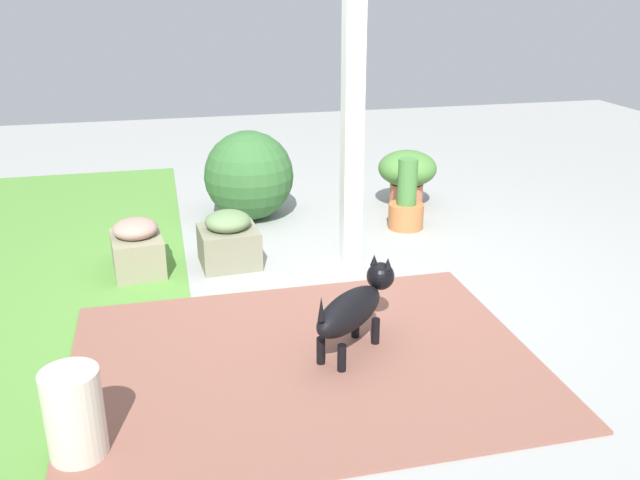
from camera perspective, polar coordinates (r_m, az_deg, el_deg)
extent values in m
plane|color=#989A97|center=(4.55, 1.92, -3.50)|extent=(12.00, 12.00, 0.00)
cube|color=brown|center=(3.63, -1.25, -10.13)|extent=(1.80, 2.40, 0.02)
cube|color=white|center=(4.59, 2.74, 10.72)|extent=(0.13, 0.13, 2.13)
cube|color=gray|center=(4.81, -7.60, -0.54)|extent=(0.41, 0.42, 0.27)
ellipsoid|color=#648052|center=(4.74, -7.71, 1.58)|extent=(0.32, 0.32, 0.14)
cube|color=gray|center=(4.81, -14.96, -1.14)|extent=(0.47, 0.37, 0.26)
ellipsoid|color=#A27F72|center=(4.74, -15.17, 0.93)|extent=(0.30, 0.30, 0.14)
sphere|color=#32612E|center=(5.67, -5.95, 5.38)|extent=(0.74, 0.74, 0.74)
cylinder|color=#B36939|center=(5.53, 7.18, 2.01)|extent=(0.28, 0.28, 0.20)
cylinder|color=#447A38|center=(5.44, 7.31, 4.85)|extent=(0.15, 0.15, 0.37)
cylinder|color=#C66A49|center=(6.00, 7.20, 3.66)|extent=(0.29, 0.29, 0.22)
ellipsoid|color=#487C37|center=(5.93, 7.31, 5.96)|extent=(0.50, 0.50, 0.30)
ellipsoid|color=black|center=(3.58, 2.47, -5.95)|extent=(0.51, 0.53, 0.20)
sphere|color=black|center=(3.79, 5.07, -3.02)|extent=(0.16, 0.16, 0.16)
cone|color=black|center=(3.78, 4.55, -1.67)|extent=(0.05, 0.05, 0.06)
cone|color=black|center=(3.74, 5.68, -1.95)|extent=(0.05, 0.05, 0.06)
cylinder|color=black|center=(3.82, 2.97, -7.19)|extent=(0.05, 0.05, 0.16)
cylinder|color=black|center=(3.76, 4.65, -7.70)|extent=(0.05, 0.05, 0.16)
cylinder|color=black|center=(3.57, 0.07, -9.34)|extent=(0.05, 0.05, 0.16)
cylinder|color=black|center=(3.51, 1.83, -9.93)|extent=(0.05, 0.05, 0.16)
cone|color=black|center=(3.33, 0.11, -5.73)|extent=(0.04, 0.04, 0.13)
cylinder|color=beige|center=(3.07, -19.81, -13.60)|extent=(0.24, 0.24, 0.41)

